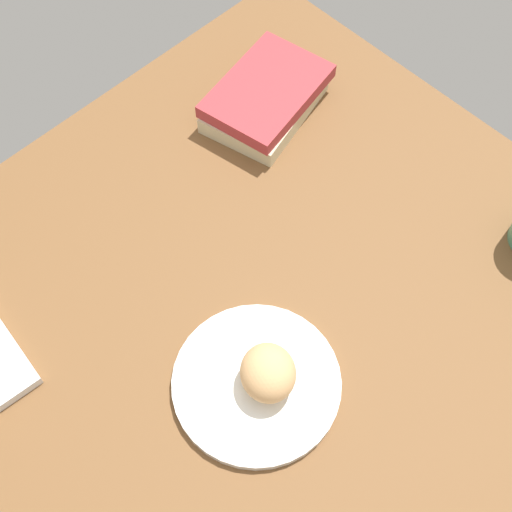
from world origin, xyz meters
TOP-DOWN VIEW (x-y plane):
  - dining_table at (0.00, 0.00)cm, footprint 110.00×90.00cm
  - round_plate at (3.25, 9.55)cm, footprint 22.50×22.50cm
  - scone_pastry at (2.09, 10.50)cm, footprint 10.56×10.75cm
  - book_stack at (-31.16, -23.51)cm, footprint 22.81×18.05cm

SIDE VIEW (x-z plane):
  - dining_table at x=0.00cm, z-range 0.00..4.00cm
  - round_plate at x=3.25cm, z-range 4.00..5.40cm
  - book_stack at x=-31.16cm, z-range 4.04..9.49cm
  - scone_pastry at x=2.09cm, z-range 5.40..11.33cm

